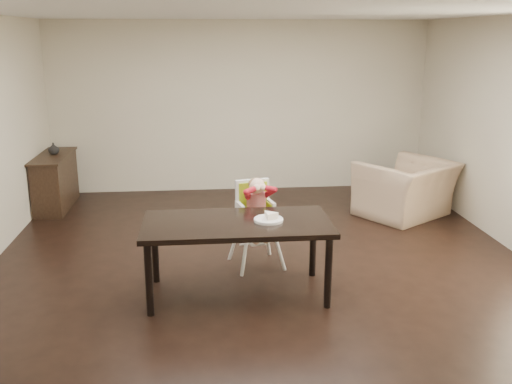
# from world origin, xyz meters

# --- Properties ---
(ground) EXTENTS (7.00, 7.00, 0.00)m
(ground) POSITION_xyz_m (0.00, 0.00, 0.00)
(ground) COLOR black
(ground) RESTS_ON ground
(room_walls) EXTENTS (6.02, 7.02, 2.71)m
(room_walls) POSITION_xyz_m (0.00, 0.00, 1.86)
(room_walls) COLOR beige
(room_walls) RESTS_ON ground
(dining_table) EXTENTS (1.80, 0.90, 0.75)m
(dining_table) POSITION_xyz_m (-0.31, -0.47, 0.67)
(dining_table) COLOR black
(dining_table) RESTS_ON ground
(high_chair) EXTENTS (0.50, 0.50, 1.00)m
(high_chair) POSITION_xyz_m (-0.06, 0.27, 0.70)
(high_chair) COLOR white
(high_chair) RESTS_ON ground
(plate) EXTENTS (0.32, 0.32, 0.08)m
(plate) POSITION_xyz_m (-0.00, -0.47, 0.78)
(plate) COLOR white
(plate) RESTS_ON dining_table
(armchair) EXTENTS (1.42, 1.31, 1.04)m
(armchair) POSITION_xyz_m (2.20, 1.82, 0.52)
(armchair) COLOR tan
(armchair) RESTS_ON ground
(sideboard) EXTENTS (0.44, 1.26, 0.79)m
(sideboard) POSITION_xyz_m (-2.78, 2.70, 0.40)
(sideboard) COLOR black
(sideboard) RESTS_ON ground
(vase) EXTENTS (0.17, 0.17, 0.16)m
(vase) POSITION_xyz_m (-2.78, 2.78, 0.87)
(vase) COLOR #99999E
(vase) RESTS_ON sideboard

